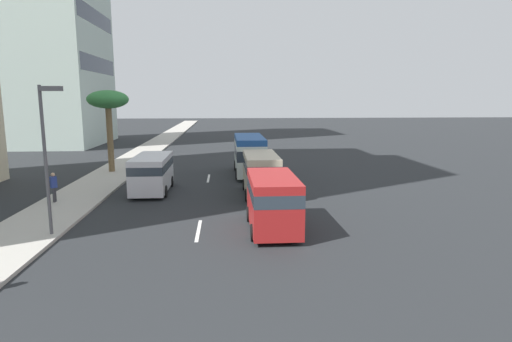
# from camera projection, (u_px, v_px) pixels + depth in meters

# --- Properties ---
(ground_plane) EXTENTS (198.00, 198.00, 0.00)m
(ground_plane) POSITION_uv_depth(u_px,v_px,m) (210.00, 171.00, 34.92)
(ground_plane) COLOR #26282B
(sidewalk_right) EXTENTS (162.00, 3.51, 0.15)m
(sidewalk_right) POSITION_uv_depth(u_px,v_px,m) (116.00, 171.00, 34.34)
(sidewalk_right) COLOR #B2ADA3
(sidewalk_right) RESTS_ON ground_plane
(lane_stripe_mid) EXTENTS (3.20, 0.16, 0.01)m
(lane_stripe_mid) POSITION_uv_depth(u_px,v_px,m) (199.00, 230.00, 19.09)
(lane_stripe_mid) COLOR silver
(lane_stripe_mid) RESTS_ON ground_plane
(lane_stripe_far) EXTENTS (3.20, 0.16, 0.01)m
(lane_stripe_far) POSITION_uv_depth(u_px,v_px,m) (209.00, 178.00, 31.69)
(lane_stripe_far) COLOR silver
(lane_stripe_far) RESTS_ON ground_plane
(van_lead) EXTENTS (4.81, 2.18, 2.49)m
(van_lead) POSITION_uv_depth(u_px,v_px,m) (273.00, 199.00, 18.99)
(van_lead) COLOR #A51E1E
(van_lead) RESTS_ON ground_plane
(van_second) EXTENTS (5.22, 2.11, 2.56)m
(van_second) POSITION_uv_depth(u_px,v_px,m) (261.00, 172.00, 25.95)
(van_second) COLOR beige
(van_second) RESTS_ON ground_plane
(van_third) EXTENTS (5.27, 2.19, 2.33)m
(van_third) POSITION_uv_depth(u_px,v_px,m) (152.00, 171.00, 26.85)
(van_third) COLOR silver
(van_third) RESTS_ON ground_plane
(minibus_fourth) EXTENTS (6.89, 2.30, 3.02)m
(minibus_fourth) POSITION_uv_depth(u_px,v_px,m) (249.00, 154.00, 33.05)
(minibus_fourth) COLOR silver
(minibus_fourth) RESTS_ON ground_plane
(pedestrian_mid_block) EXTENTS (0.38, 0.38, 1.67)m
(pedestrian_mid_block) POSITION_uv_depth(u_px,v_px,m) (54.00, 186.00, 23.66)
(pedestrian_mid_block) COLOR #333338
(pedestrian_mid_block) RESTS_ON sidewalk_right
(palm_tree) EXTENTS (3.17, 3.17, 6.43)m
(palm_tree) POSITION_uv_depth(u_px,v_px,m) (108.00, 102.00, 33.02)
(palm_tree) COLOR brown
(palm_tree) RESTS_ON sidewalk_right
(street_lamp) EXTENTS (0.24, 0.97, 6.30)m
(street_lamp) POSITION_uv_depth(u_px,v_px,m) (47.00, 143.00, 17.52)
(street_lamp) COLOR #4C4C51
(street_lamp) RESTS_ON sidewalk_right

